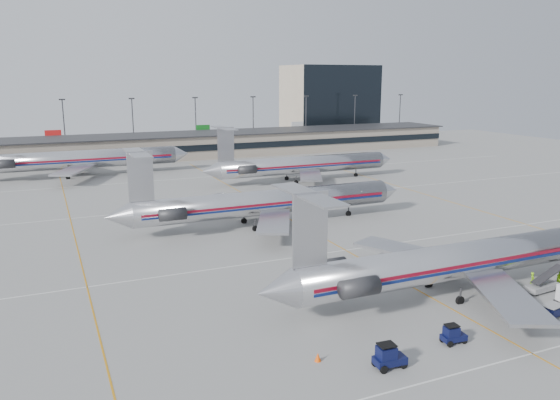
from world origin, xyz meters
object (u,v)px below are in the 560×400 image
tug_center (453,335)px  belt_loader (543,285)px  jet_foreground (461,260)px  jet_second_row (262,203)px

tug_center → belt_loader: bearing=22.8°
jet_foreground → jet_second_row: bearing=105.4°
jet_second_row → belt_loader: (16.18, -34.02, -2.75)m
jet_foreground → jet_second_row: jet_second_row is taller
jet_foreground → jet_second_row: (-8.49, 30.86, 0.03)m
jet_foreground → jet_second_row: 32.00m
jet_foreground → belt_loader: size_ratio=9.75×
jet_second_row → belt_loader: bearing=-64.6°
tug_center → belt_loader: belt_loader is taller
jet_second_row → tug_center: 39.09m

